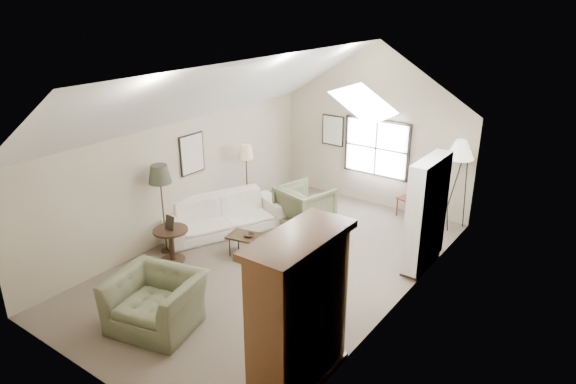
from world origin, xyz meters
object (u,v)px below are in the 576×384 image
Objects in this scene: side_table at (172,245)px; side_chair at (409,195)px; sofa at (223,215)px; armchair_near at (156,302)px; coffee_table at (250,246)px; armoire at (299,312)px; armchair_far at (305,207)px.

side_table is 0.62× the size of side_chair.
sofa is 2.47× the size of side_chair.
armchair_near is 1.53× the size of coffee_table.
armoire reaches higher than armchair_near.
armchair_far is 1.56× the size of side_table.
armchair_near is 1.21× the size of side_chair.
armchair_far is at bearing 78.56° from armchair_near.
side_table is 5.60m from side_chair.
coffee_table is at bearing -89.62° from sofa.
armoire is at bearing -18.58° from side_table.
armoire is at bearing -100.92° from sofa.
armoire reaches higher than side_table.
armchair_far is 2.54m from side_chair.
sofa is at bearing 101.63° from armchair_near.
side_chair reaches higher than armchair_near.
side_table is at bearing -104.20° from side_chair.
side_chair is at bearing 99.59° from armoire.
side_chair reaches higher than side_table.
armoire is 3.21× the size of side_table.
armoire is 6.21m from side_chair.
armchair_far is at bearing 66.47° from side_table.
side_table is at bearing 80.45° from armchair_far.
sofa is 1.84m from armchair_far.
coffee_table is 4.15m from side_chair.
armchair_near is (1.51, -3.21, 0.04)m from sofa.
side_table reaches higher than coffee_table.
side_chair reaches higher than armchair_far.
coffee_table is at bearing 42.32° from side_table.
side_chair is (1.67, 1.92, 0.06)m from armchair_far.
armchair_near reaches higher than side_table.
side_table is at bearing 117.65° from armchair_near.
armchair_far reaches higher than side_table.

